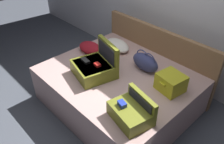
% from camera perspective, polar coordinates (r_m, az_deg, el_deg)
% --- Properties ---
extents(ground_plane, '(12.00, 12.00, 0.00)m').
position_cam_1_polar(ground_plane, '(3.51, -3.29, -10.82)').
color(ground_plane, '#4C515B').
extents(back_wall, '(8.00, 0.10, 2.60)m').
position_cam_1_polar(back_wall, '(3.88, 15.53, 15.82)').
color(back_wall, silver).
rests_on(back_wall, ground).
extents(bed, '(2.04, 1.70, 0.58)m').
position_cam_1_polar(bed, '(3.51, 1.52, -4.32)').
color(bed, '#BC9993').
rests_on(bed, ground).
extents(headboard, '(2.09, 0.08, 0.99)m').
position_cam_1_polar(headboard, '(3.95, 10.81, 3.79)').
color(headboard, olive).
rests_on(headboard, ground).
extents(hard_case_large, '(0.63, 0.63, 0.46)m').
position_cam_1_polar(hard_case_large, '(3.26, -4.16, 1.30)').
color(hard_case_large, olive).
rests_on(hard_case_large, bed).
extents(hard_case_medium, '(0.52, 0.44, 0.30)m').
position_cam_1_polar(hard_case_medium, '(2.62, 4.66, -9.68)').
color(hard_case_medium, olive).
rests_on(hard_case_medium, bed).
extents(hard_case_small, '(0.36, 0.34, 0.23)m').
position_cam_1_polar(hard_case_small, '(3.08, 14.12, -2.52)').
color(hard_case_small, gold).
rests_on(hard_case_small, bed).
extents(duffel_bag, '(0.45, 0.23, 0.30)m').
position_cam_1_polar(duffel_bag, '(3.39, 8.11, 2.41)').
color(duffel_bag, navy).
rests_on(duffel_bag, bed).
extents(pillow_near_headboard, '(0.41, 0.29, 0.14)m').
position_cam_1_polar(pillow_near_headboard, '(3.84, -5.40, 5.96)').
color(pillow_near_headboard, maroon).
rests_on(pillow_near_headboard, bed).
extents(pillow_center_head, '(0.54, 0.38, 0.14)m').
position_cam_1_polar(pillow_center_head, '(3.89, 1.34, 6.55)').
color(pillow_center_head, white).
rests_on(pillow_center_head, bed).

